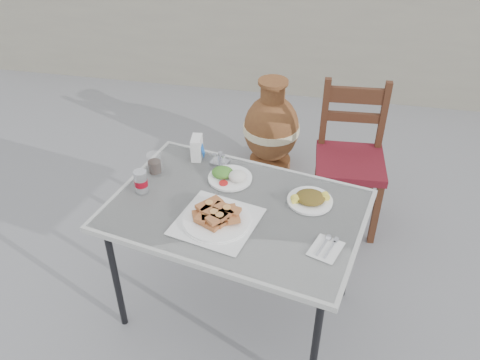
% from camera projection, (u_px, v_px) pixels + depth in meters
% --- Properties ---
extents(ground, '(80.00, 80.00, 0.00)m').
position_uv_depth(ground, '(233.00, 291.00, 2.74)').
color(ground, slate).
rests_on(ground, ground).
extents(cafe_table, '(1.24, 0.96, 0.68)m').
position_uv_depth(cafe_table, '(236.00, 215.00, 2.28)').
color(cafe_table, black).
rests_on(cafe_table, ground).
extents(pide_plate, '(0.40, 0.40, 0.07)m').
position_uv_depth(pide_plate, '(217.00, 216.00, 2.15)').
color(pide_plate, silver).
rests_on(pide_plate, cafe_table).
extents(salad_rice_plate, '(0.21, 0.21, 0.05)m').
position_uv_depth(salad_rice_plate, '(230.00, 176.00, 2.41)').
color(salad_rice_plate, white).
rests_on(salad_rice_plate, cafe_table).
extents(salad_chopped_plate, '(0.21, 0.21, 0.04)m').
position_uv_depth(salad_chopped_plate, '(310.00, 199.00, 2.27)').
color(salad_chopped_plate, white).
rests_on(salad_chopped_plate, cafe_table).
extents(soda_can, '(0.06, 0.06, 0.11)m').
position_uv_depth(soda_can, '(141.00, 182.00, 2.31)').
color(soda_can, silver).
rests_on(soda_can, cafe_table).
extents(cola_glass, '(0.07, 0.07, 0.10)m').
position_uv_depth(cola_glass, '(155.00, 164.00, 2.44)').
color(cola_glass, white).
rests_on(cola_glass, cafe_table).
extents(napkin_holder, '(0.07, 0.10, 0.12)m').
position_uv_depth(napkin_holder, '(197.00, 148.00, 2.53)').
color(napkin_holder, silver).
rests_on(napkin_holder, cafe_table).
extents(condiment_caddy, '(0.10, 0.09, 0.06)m').
position_uv_depth(condiment_caddy, '(220.00, 160.00, 2.51)').
color(condiment_caddy, '#BABAC1').
rests_on(condiment_caddy, cafe_table).
extents(cutlery_napkin, '(0.15, 0.17, 0.01)m').
position_uv_depth(cutlery_napkin, '(326.00, 247.00, 2.04)').
color(cutlery_napkin, silver).
rests_on(cutlery_napkin, cafe_table).
extents(chair, '(0.42, 0.42, 0.89)m').
position_uv_depth(chair, '(350.00, 157.00, 2.97)').
color(chair, '#361A0E').
rests_on(chair, ground).
extents(terracotta_urn, '(0.39, 0.39, 0.68)m').
position_uv_depth(terracotta_urn, '(271.00, 129.00, 3.51)').
color(terracotta_urn, brown).
rests_on(terracotta_urn, ground).
extents(back_wall, '(6.00, 0.25, 1.20)m').
position_uv_depth(back_wall, '(292.00, 25.00, 4.36)').
color(back_wall, gray).
rests_on(back_wall, ground).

